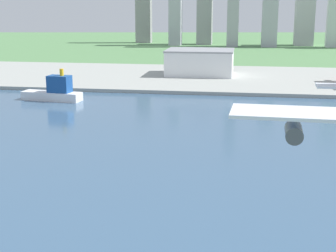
% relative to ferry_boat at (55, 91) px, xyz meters
% --- Properties ---
extents(ground_plane, '(2400.00, 2400.00, 0.00)m').
position_rel_ferry_boat_xyz_m(ground_plane, '(108.01, -88.08, -5.75)').
color(ground_plane, '#53824E').
extents(water_bay, '(840.00, 360.00, 0.15)m').
position_rel_ferry_boat_xyz_m(water_bay, '(108.01, -148.08, -5.68)').
color(water_bay, '#385675').
rests_on(water_bay, ground).
extents(industrial_pier, '(840.00, 140.00, 2.50)m').
position_rel_ferry_boat_xyz_m(industrial_pier, '(108.01, 101.92, -4.50)').
color(industrial_pier, '#9B9E98').
rests_on(industrial_pier, ground).
extents(ferry_boat, '(38.43, 14.91, 19.73)m').
position_rel_ferry_boat_xyz_m(ferry_boat, '(0.00, 0.00, 0.00)').
color(ferry_boat, white).
rests_on(ferry_boat, water_bay).
extents(warehouse_main, '(52.74, 40.01, 19.92)m').
position_rel_ferry_boat_xyz_m(warehouse_main, '(78.75, 110.38, 6.73)').
color(warehouse_main, white).
rests_on(warehouse_main, industrial_pier).
extents(distant_skyline, '(341.65, 63.10, 150.54)m').
position_rel_ferry_boat_xyz_m(distant_skyline, '(137.70, 421.37, 50.92)').
color(distant_skyline, gray).
rests_on(distant_skyline, ground).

